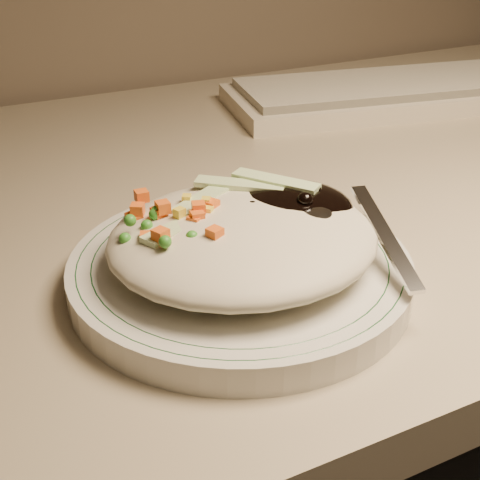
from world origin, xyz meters
name	(u,v)px	position (x,y,z in m)	size (l,w,h in m)	color
desk	(211,348)	(0.00, 1.38, 0.54)	(1.40, 0.70, 0.74)	gray
plate	(240,271)	(-0.05, 1.20, 0.75)	(0.25, 0.25, 0.02)	silver
plate_rim	(240,260)	(-0.05, 1.20, 0.76)	(0.23, 0.23, 0.00)	#144723
meal	(246,232)	(-0.05, 1.20, 0.78)	(0.21, 0.19, 0.05)	#B4AB92
keyboard	(399,92)	(0.34, 1.51, 0.76)	(0.47, 0.24, 0.03)	beige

